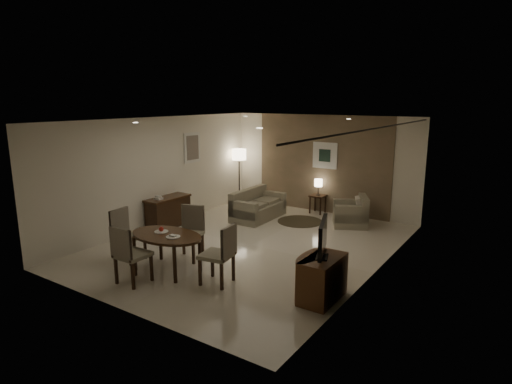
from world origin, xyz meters
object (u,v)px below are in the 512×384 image
Objects in this scene: dining_table at (167,252)px; chair_far at (188,234)px; sofa at (258,204)px; armchair at (350,211)px; console_desk at (168,212)px; floor_lamp at (239,177)px; chair_left at (129,236)px; tv_cabinet at (322,279)px; side_table at (318,204)px; chair_near at (133,254)px; chair_right at (217,254)px.

chair_far is (-0.07, 0.65, 0.18)m from dining_table.
sofa is 1.91× the size of armchair.
console_desk is at bearing 128.36° from chair_far.
armchair is at bearing -5.17° from floor_lamp.
console_desk is 4.55m from armchair.
chair_left is at bearing -57.00° from armchair.
chair_left reaches higher than tv_cabinet.
dining_table is at bearing -93.37° from chair_left.
side_table is (2.52, 3.25, -0.12)m from console_desk.
floor_lamp reaches higher than chair_near.
dining_table is 1.41× the size of chair_right.
chair_near is at bearing -71.81° from floor_lamp.
side_table is (0.52, 5.27, -0.09)m from dining_table.
chair_right is at bearing -41.99° from chair_far.
chair_left is (-0.91, -0.69, -0.02)m from chair_far.
floor_lamp reaches higher than armchair.
side_table is at bearing 116.52° from tv_cabinet.
console_desk is 1.14× the size of chair_far.
chair_far is at bearing -35.45° from console_desk.
side_table is 2.56m from floor_lamp.
tv_cabinet is at bearing -18.69° from chair_far.
armchair is (1.81, 5.34, -0.14)m from chair_near.
floor_lamp reaches higher than console_desk.
dining_table is 1.74× the size of armchair.
armchair is (1.79, 3.99, -0.15)m from chair_far.
dining_table is 1.46× the size of chair_left.
armchair is at bearing -73.51° from sofa.
dining_table is at bearing -99.80° from chair_far.
tv_cabinet is 0.61× the size of dining_table.
tv_cabinet is at bearing 10.13° from dining_table.
floor_lamp is (-4.85, 4.45, 0.48)m from tv_cabinet.
chair_right is at bearing -148.53° from chair_near.
chair_near is 1.44m from chair_right.
chair_left is at bearing -171.72° from tv_cabinet.
chair_near reaches higher than dining_table.
dining_table is 3.94m from sofa.
sofa reaches higher than tv_cabinet.
chair_far is at bearing -66.42° from floor_lamp.
console_desk is at bearing -127.79° from side_table.
console_desk is 2.84m from dining_table.
dining_table is at bearing -47.38° from armchair.
sofa is (-0.48, 3.25, -0.14)m from chair_far.
sofa is (-0.56, 3.90, 0.03)m from dining_table.
tv_cabinet is at bearing -42.55° from floor_lamp.
side_table is (-2.37, 4.75, -0.09)m from tv_cabinet.
tv_cabinet is (4.89, -1.50, -0.03)m from console_desk.
sofa is (1.44, 1.88, 0.01)m from console_desk.
chair_right reaches higher than chair_left.
tv_cabinet is 0.86× the size of chair_near.
chair_right is at bearing 3.66° from dining_table.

